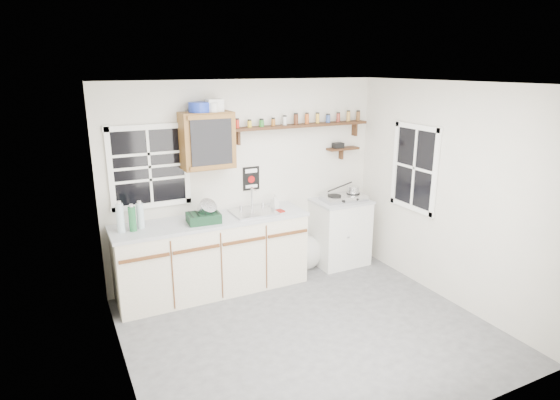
# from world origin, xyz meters

# --- Properties ---
(room) EXTENTS (3.64, 3.24, 2.54)m
(room) POSITION_xyz_m (0.00, 0.00, 1.25)
(room) COLOR #4C4C4E
(room) RESTS_ON ground
(main_cabinet) EXTENTS (2.31, 0.63, 0.92)m
(main_cabinet) POSITION_xyz_m (-0.58, 1.30, 0.46)
(main_cabinet) COLOR beige
(main_cabinet) RESTS_ON floor
(right_cabinet) EXTENTS (0.73, 0.57, 0.91)m
(right_cabinet) POSITION_xyz_m (1.25, 1.32, 0.46)
(right_cabinet) COLOR silver
(right_cabinet) RESTS_ON floor
(sink) EXTENTS (0.52, 0.44, 0.29)m
(sink) POSITION_xyz_m (-0.05, 1.30, 0.93)
(sink) COLOR #BABABF
(sink) RESTS_ON main_cabinet
(upper_cabinet) EXTENTS (0.60, 0.32, 0.65)m
(upper_cabinet) POSITION_xyz_m (-0.55, 1.44, 1.82)
(upper_cabinet) COLOR brown
(upper_cabinet) RESTS_ON wall_back
(upper_cabinet_clutter) EXTENTS (0.39, 0.24, 0.14)m
(upper_cabinet_clutter) POSITION_xyz_m (-0.55, 1.44, 2.21)
(upper_cabinet_clutter) COLOR #1A33AC
(upper_cabinet_clutter) RESTS_ON upper_cabinet
(spice_shelf) EXTENTS (1.91, 0.18, 0.35)m
(spice_shelf) POSITION_xyz_m (0.73, 1.51, 1.93)
(spice_shelf) COLOR black
(spice_shelf) RESTS_ON wall_back
(secondary_shelf) EXTENTS (0.45, 0.16, 0.24)m
(secondary_shelf) POSITION_xyz_m (1.36, 1.52, 1.58)
(secondary_shelf) COLOR black
(secondary_shelf) RESTS_ON wall_back
(warning_sign) EXTENTS (0.22, 0.02, 0.30)m
(warning_sign) POSITION_xyz_m (0.05, 1.59, 1.28)
(warning_sign) COLOR black
(warning_sign) RESTS_ON wall_back
(window_back) EXTENTS (0.93, 0.03, 0.98)m
(window_back) POSITION_xyz_m (-1.20, 1.59, 1.55)
(window_back) COLOR black
(window_back) RESTS_ON wall_back
(window_right) EXTENTS (0.03, 0.78, 1.08)m
(window_right) POSITION_xyz_m (1.79, 0.55, 1.45)
(window_right) COLOR black
(window_right) RESTS_ON wall_back
(water_bottles) EXTENTS (0.30, 0.14, 0.35)m
(water_bottles) POSITION_xyz_m (-1.50, 1.31, 1.07)
(water_bottles) COLOR silver
(water_bottles) RESTS_ON main_cabinet
(dish_rack) EXTENTS (0.38, 0.30, 0.27)m
(dish_rack) POSITION_xyz_m (-0.69, 1.22, 1.01)
(dish_rack) COLOR #10311C
(dish_rack) RESTS_ON main_cabinet
(soap_bottle) EXTENTS (0.10, 0.10, 0.17)m
(soap_bottle) POSITION_xyz_m (0.27, 1.36, 1.01)
(soap_bottle) COLOR white
(soap_bottle) RESTS_ON main_cabinet
(rag) EXTENTS (0.14, 0.13, 0.02)m
(rag) POSITION_xyz_m (0.25, 1.19, 0.93)
(rag) COLOR maroon
(rag) RESTS_ON main_cabinet
(hotplate) EXTENTS (0.62, 0.36, 0.09)m
(hotplate) POSITION_xyz_m (1.28, 1.30, 0.95)
(hotplate) COLOR #BABABF
(hotplate) RESTS_ON right_cabinet
(saucepan) EXTENTS (0.38, 0.27, 0.18)m
(saucepan) POSITION_xyz_m (1.42, 1.31, 1.04)
(saucepan) COLOR #BABABF
(saucepan) RESTS_ON hotplate
(trash_bag) EXTENTS (0.44, 0.40, 0.50)m
(trash_bag) POSITION_xyz_m (0.75, 1.40, 0.21)
(trash_bag) COLOR beige
(trash_bag) RESTS_ON floor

